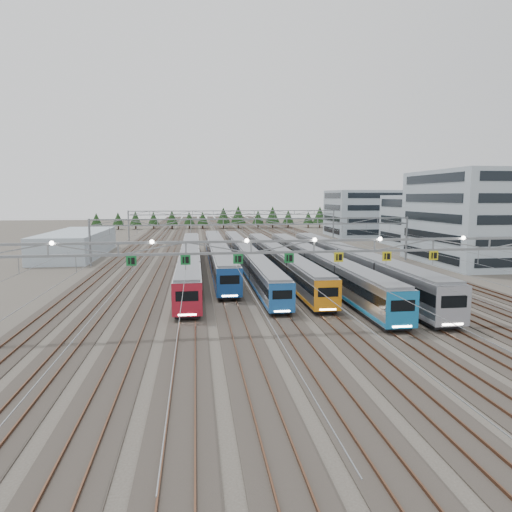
{
  "coord_description": "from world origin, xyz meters",
  "views": [
    {
      "loc": [
        -10.33,
        -39.02,
        11.66
      ],
      "look_at": [
        -2.15,
        22.86,
        3.5
      ],
      "focal_mm": 32.0,
      "sensor_mm": 36.0,
      "label": 1
    }
  ],
  "objects": [
    {
      "name": "depot_bldg_south",
      "position": [
        38.4,
        34.28,
        8.04
      ],
      "size": [
        18.0,
        22.0,
        16.09
      ],
      "primitive_type": "cube",
      "color": "#9EAFBD",
      "rests_on": "ground"
    },
    {
      "name": "gantry_far",
      "position": [
        0.0,
        85.0,
        6.39
      ],
      "size": [
        56.36,
        0.36,
        8.0
      ],
      "color": "gray",
      "rests_on": "ground"
    },
    {
      "name": "gantry_mid",
      "position": [
        0.0,
        40.0,
        6.39
      ],
      "size": [
        56.36,
        0.36,
        8.0
      ],
      "color": "gray",
      "rests_on": "ground"
    },
    {
      "name": "depot_bldg_mid",
      "position": [
        42.69,
        63.17,
        5.98
      ],
      "size": [
        14.0,
        16.0,
        11.95
      ],
      "primitive_type": "cube",
      "color": "#9EAFBD",
      "rests_on": "ground"
    },
    {
      "name": "treeline",
      "position": [
        -0.9,
        128.37,
        4.23
      ],
      "size": [
        93.8,
        5.6,
        7.02
      ],
      "color": "#332114",
      "rests_on": "ground"
    },
    {
      "name": "train_b",
      "position": [
        -6.75,
        36.82,
        2.17
      ],
      "size": [
        2.94,
        53.61,
        3.83
      ],
      "color": "black",
      "rests_on": "ground"
    },
    {
      "name": "track_bed",
      "position": [
        0.0,
        100.0,
        1.49
      ],
      "size": [
        54.0,
        260.0,
        5.42
      ],
      "color": "#2D2823",
      "rests_on": "ground"
    },
    {
      "name": "gantry_near",
      "position": [
        -0.05,
        -0.12,
        7.09
      ],
      "size": [
        56.36,
        0.61,
        8.08
      ],
      "color": "gray",
      "rests_on": "ground"
    },
    {
      "name": "train_f",
      "position": [
        11.25,
        23.55,
        2.34
      ],
      "size": [
        3.19,
        54.85,
        4.17
      ],
      "color": "black",
      "rests_on": "ground"
    },
    {
      "name": "west_shed",
      "position": [
        -33.8,
        54.62,
        2.39
      ],
      "size": [
        10.0,
        30.0,
        4.79
      ],
      "primitive_type": "cube",
      "color": "#9EAFBD",
      "rests_on": "ground"
    },
    {
      "name": "train_e",
      "position": [
        6.75,
        25.29,
        2.15
      ],
      "size": [
        2.91,
        58.11,
        3.8
      ],
      "color": "black",
      "rests_on": "ground"
    },
    {
      "name": "train_c",
      "position": [
        -2.25,
        35.01,
        1.96
      ],
      "size": [
        2.63,
        64.3,
        3.42
      ],
      "color": "black",
      "rests_on": "ground"
    },
    {
      "name": "depot_bldg_north",
      "position": [
        40.23,
        90.66,
        6.73
      ],
      "size": [
        22.0,
        18.0,
        13.46
      ],
      "primitive_type": "cube",
      "color": "#9EAFBD",
      "rests_on": "ground"
    },
    {
      "name": "train_a",
      "position": [
        -11.25,
        30.79,
        2.11
      ],
      "size": [
        2.86,
        56.5,
        3.72
      ],
      "color": "black",
      "rests_on": "ground"
    },
    {
      "name": "train_d",
      "position": [
        2.25,
        30.05,
        2.06
      ],
      "size": [
        2.78,
        54.45,
        3.62
      ],
      "color": "black",
      "rests_on": "ground"
    },
    {
      "name": "ground",
      "position": [
        0.0,
        0.0,
        0.0
      ],
      "size": [
        400.0,
        400.0,
        0.0
      ],
      "primitive_type": "plane",
      "color": "#47423A",
      "rests_on": "ground"
    }
  ]
}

